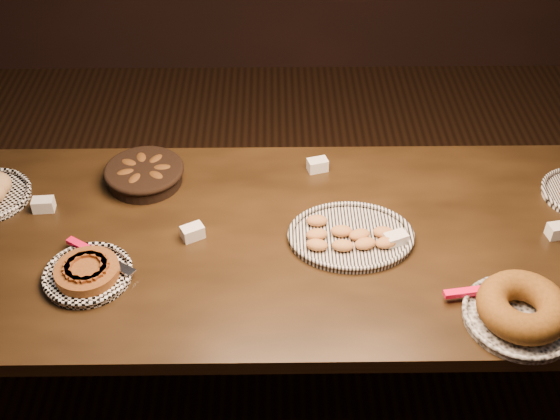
{
  "coord_description": "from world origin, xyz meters",
  "views": [
    {
      "loc": [
        -0.04,
        -1.67,
        2.26
      ],
      "look_at": [
        -0.02,
        0.05,
        0.82
      ],
      "focal_mm": 45.0,
      "sensor_mm": 36.0,
      "label": 1
    }
  ],
  "objects_px": {
    "bundt_cake_plate": "(521,310)",
    "madeleine_platter": "(350,236)",
    "buffet_table": "(286,253)",
    "apple_tart_plate": "(88,272)"
  },
  "relations": [
    {
      "from": "bundt_cake_plate",
      "to": "madeleine_platter",
      "type": "bearing_deg",
      "value": 130.42
    },
    {
      "from": "buffet_table",
      "to": "madeleine_platter",
      "type": "xyz_separation_m",
      "value": [
        0.2,
        -0.02,
        0.09
      ]
    },
    {
      "from": "madeleine_platter",
      "to": "bundt_cake_plate",
      "type": "xyz_separation_m",
      "value": [
        0.45,
        -0.34,
        0.03
      ]
    },
    {
      "from": "buffet_table",
      "to": "madeleine_platter",
      "type": "height_order",
      "value": "madeleine_platter"
    },
    {
      "from": "madeleine_platter",
      "to": "bundt_cake_plate",
      "type": "bearing_deg",
      "value": -57.73
    },
    {
      "from": "apple_tart_plate",
      "to": "bundt_cake_plate",
      "type": "height_order",
      "value": "bundt_cake_plate"
    },
    {
      "from": "bundt_cake_plate",
      "to": "apple_tart_plate",
      "type": "bearing_deg",
      "value": 159.32
    },
    {
      "from": "buffet_table",
      "to": "madeleine_platter",
      "type": "relative_size",
      "value": 6.02
    },
    {
      "from": "apple_tart_plate",
      "to": "bundt_cake_plate",
      "type": "bearing_deg",
      "value": -12.8
    },
    {
      "from": "apple_tart_plate",
      "to": "madeleine_platter",
      "type": "bearing_deg",
      "value": 6.59
    }
  ]
}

